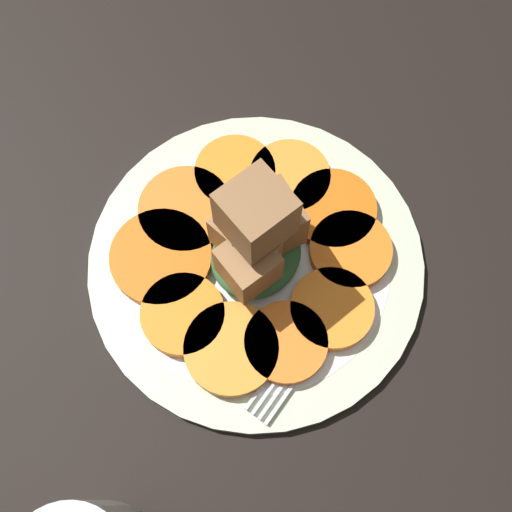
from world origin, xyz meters
TOP-DOWN VIEW (x-y plane):
  - table_slab at (0.00, 0.00)cm, footprint 120.00×120.00cm
  - plate at (0.00, 0.00)cm, footprint 29.92×29.92cm
  - carrot_slice_0 at (0.01, 7.89)cm, footprint 8.47×8.47cm
  - carrot_slice_1 at (-4.88, 6.78)cm, footprint 8.98×8.98cm
  - carrot_slice_2 at (-7.85, 2.01)cm, footprint 7.20×7.20cm
  - carrot_slice_3 at (-7.81, -3.10)cm, footprint 7.95×7.95cm
  - carrot_slice_4 at (-4.71, -6.49)cm, footprint 7.02×7.02cm
  - carrot_slice_5 at (0.41, -7.97)cm, footprint 7.19×7.19cm
  - carrot_slice_6 at (5.44, -6.36)cm, footprint 7.29×7.29cm
  - carrot_slice_7 at (7.87, -2.93)cm, footprint 7.83×7.83cm
  - carrot_slice_8 at (8.27, 2.12)cm, footprint 7.47×7.47cm
  - carrot_slice_9 at (5.71, 6.51)cm, footprint 7.48×7.48cm
  - center_pile at (0.16, 0.12)cm, footprint 9.67×7.55cm
  - fork at (-1.99, -7.96)cm, footprint 19.19×2.33cm

SIDE VIEW (x-z plane):
  - table_slab at x=0.00cm, z-range 0.00..2.00cm
  - plate at x=0.00cm, z-range 1.99..3.04cm
  - fork at x=-1.99cm, z-range 3.10..3.50cm
  - carrot_slice_0 at x=0.01cm, z-range 3.10..4.30cm
  - carrot_slice_1 at x=-4.88cm, z-range 3.10..4.30cm
  - carrot_slice_2 at x=-7.85cm, z-range 3.10..4.30cm
  - carrot_slice_3 at x=-7.81cm, z-range 3.10..4.30cm
  - carrot_slice_4 at x=-4.71cm, z-range 3.10..4.30cm
  - carrot_slice_5 at x=0.41cm, z-range 3.10..4.30cm
  - carrot_slice_6 at x=5.44cm, z-range 3.10..4.30cm
  - carrot_slice_7 at x=7.87cm, z-range 3.10..4.30cm
  - carrot_slice_8 at x=8.27cm, z-range 3.10..4.30cm
  - carrot_slice_9 at x=5.71cm, z-range 3.10..4.30cm
  - center_pile at x=0.16cm, z-range 1.90..14.13cm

